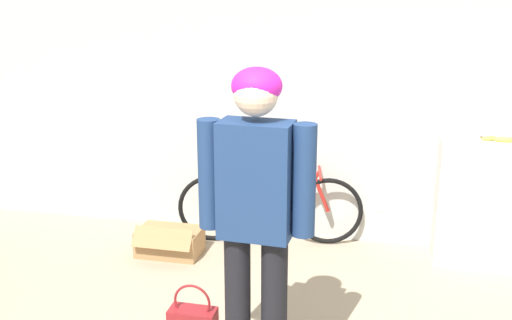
{
  "coord_description": "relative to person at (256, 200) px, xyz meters",
  "views": [
    {
      "loc": [
        0.57,
        -2.09,
        2.18
      ],
      "look_at": [
        -0.11,
        0.9,
        1.3
      ],
      "focal_mm": 42.0,
      "sensor_mm": 36.0,
      "label": 1
    }
  ],
  "objects": [
    {
      "name": "person",
      "position": [
        0.0,
        0.0,
        0.0
      ],
      "size": [
        0.65,
        0.26,
        1.79
      ],
      "rotation": [
        0.0,
        0.0,
        -0.05
      ],
      "color": "black",
      "rests_on": "ground_plane"
    },
    {
      "name": "cardboard_box",
      "position": [
        -1.08,
        1.42,
        -0.96
      ],
      "size": [
        0.53,
        0.4,
        0.29
      ],
      "color": "#A87F51",
      "rests_on": "ground_plane"
    },
    {
      "name": "side_shelf",
      "position": [
        1.47,
        1.84,
        -0.56
      ],
      "size": [
        0.75,
        0.38,
        1.02
      ],
      "color": "white",
      "rests_on": "ground_plane"
    },
    {
      "name": "bicycle",
      "position": [
        -0.3,
        1.85,
        -0.74
      ],
      "size": [
        1.62,
        0.46,
        0.68
      ],
      "rotation": [
        0.0,
        0.0,
        0.16
      ],
      "color": "black",
      "rests_on": "ground_plane"
    },
    {
      "name": "wall_back",
      "position": [
        0.11,
        2.09,
        0.23
      ],
      "size": [
        8.0,
        0.07,
        2.6
      ],
      "color": "silver",
      "rests_on": "ground_plane"
    },
    {
      "name": "banana",
      "position": [
        1.56,
        1.9,
        -0.03
      ],
      "size": [
        0.35,
        0.1,
        0.04
      ],
      "color": "#EAD64C",
      "rests_on": "side_shelf"
    }
  ]
}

